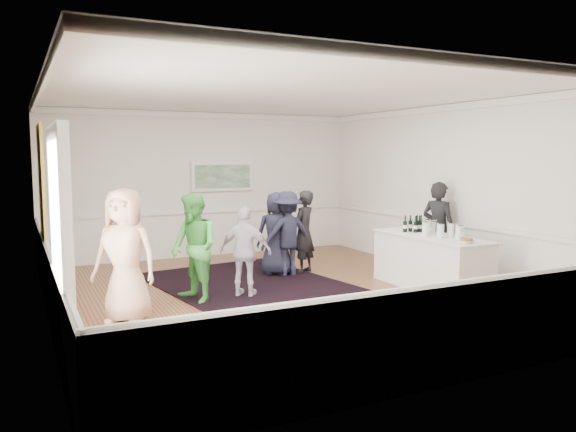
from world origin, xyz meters
name	(u,v)px	position (x,y,z in m)	size (l,w,h in m)	color
floor	(282,294)	(0.00, 0.00, 0.00)	(8.00, 8.00, 0.00)	brown
ceiling	(282,94)	(0.00, 0.00, 3.20)	(7.00, 8.00, 0.02)	white
wall_left	(43,205)	(-3.50, 0.00, 1.60)	(0.02, 8.00, 3.20)	white
wall_right	(451,190)	(3.50, 0.00, 1.60)	(0.02, 8.00, 3.20)	white
wall_back	(205,185)	(0.00, 4.00, 1.60)	(7.00, 0.02, 3.20)	white
wall_front	(461,224)	(0.00, -4.00, 1.60)	(7.00, 0.02, 3.20)	white
wainscoting	(282,264)	(0.00, 0.00, 0.50)	(7.00, 8.00, 1.00)	white
mirror	(42,185)	(-3.45, 1.30, 1.80)	(0.05, 1.25, 1.85)	gold
doorway	(59,237)	(-3.45, -1.90, 1.42)	(0.10, 1.78, 2.56)	white
landscape_painting	(223,176)	(0.40, 3.95, 1.78)	(1.44, 0.06, 0.66)	white
area_rug	(248,283)	(-0.21, 0.95, 0.01)	(2.87, 3.77, 0.02)	black
serving_table	(431,262)	(2.45, -0.73, 0.46)	(0.86, 2.25, 0.91)	white
bartender	(438,229)	(3.20, -0.03, 0.89)	(0.65, 0.42, 1.77)	black
guest_tan	(125,256)	(-2.54, -0.46, 0.91)	(0.89, 0.58, 1.83)	tan
guest_green	(194,248)	(-1.40, 0.20, 0.84)	(0.82, 0.64, 1.69)	green
guest_lilac	(245,252)	(-0.56, 0.17, 0.73)	(0.85, 0.35, 1.45)	silver
guest_dark_a	(287,234)	(0.72, 1.28, 0.79)	(1.03, 0.59, 1.59)	black
guest_dark_b	(304,232)	(1.12, 1.37, 0.79)	(0.58, 0.38, 1.59)	black
guest_navy	(277,233)	(0.57, 1.43, 0.79)	(0.77, 0.50, 1.58)	black
wine_bottles	(415,223)	(2.48, -0.25, 1.06)	(0.36, 0.22, 0.31)	black
juice_pitchers	(447,231)	(2.48, -1.07, 1.03)	(0.40, 0.65, 0.24)	#6AAB3D
ice_bucket	(429,227)	(2.53, -0.55, 1.02)	(0.26, 0.26, 0.24)	silver
nut_bowl	(466,241)	(2.37, -1.62, 0.95)	(0.23, 0.23, 0.08)	white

